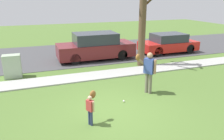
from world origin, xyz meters
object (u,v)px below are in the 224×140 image
(baseball, at_px, (124,101))
(street_tree_near, at_px, (143,13))
(person_adult, at_px, (148,69))
(parked_suv_maroon, at_px, (95,47))
(person_child, at_px, (91,104))
(utility_cabinet, at_px, (12,66))
(parked_hatchback_red, at_px, (168,43))

(baseball, bearing_deg, street_tree_near, 55.73)
(person_adult, height_order, street_tree_near, street_tree_near)
(person_adult, relative_size, baseball, 22.79)
(parked_suv_maroon, bearing_deg, baseball, 83.64)
(parked_suv_maroon, bearing_deg, person_child, 73.15)
(person_adult, bearing_deg, person_child, -0.44)
(person_adult, bearing_deg, utility_cabinet, -64.96)
(utility_cabinet, height_order, parked_hatchback_red, parked_hatchback_red)
(parked_hatchback_red, bearing_deg, person_child, 43.92)
(person_child, distance_m, baseball, 1.91)
(baseball, bearing_deg, parked_hatchback_red, 46.02)
(street_tree_near, height_order, parked_hatchback_red, street_tree_near)
(person_child, distance_m, parked_suv_maroon, 7.58)
(baseball, xyz_separation_m, utility_cabinet, (-3.99, 4.27, 0.53))
(person_child, distance_m, street_tree_near, 6.97)
(person_adult, bearing_deg, parked_hatchback_red, -158.19)
(person_child, height_order, street_tree_near, street_tree_near)
(person_adult, height_order, parked_hatchback_red, person_adult)
(person_adult, relative_size, utility_cabinet, 1.49)
(street_tree_near, height_order, parked_suv_maroon, street_tree_near)
(baseball, height_order, parked_hatchback_red, parked_hatchback_red)
(utility_cabinet, distance_m, parked_hatchback_red, 10.11)
(street_tree_near, bearing_deg, baseball, -124.27)
(parked_suv_maroon, relative_size, parked_hatchback_red, 1.18)
(street_tree_near, bearing_deg, person_adult, -113.17)
(person_child, relative_size, parked_hatchback_red, 0.25)
(street_tree_near, relative_size, parked_hatchback_red, 1.38)
(utility_cabinet, relative_size, parked_hatchback_red, 0.28)
(baseball, bearing_deg, parked_suv_maroon, 83.64)
(person_adult, bearing_deg, street_tree_near, -141.75)
(utility_cabinet, height_order, parked_suv_maroon, parked_suv_maroon)
(baseball, height_order, street_tree_near, street_tree_near)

